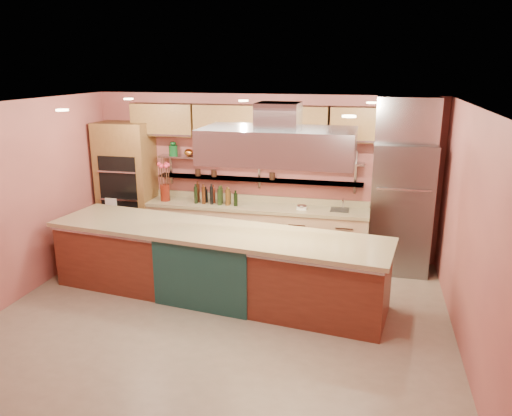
% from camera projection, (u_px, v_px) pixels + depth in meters
% --- Properties ---
extents(floor, '(6.00, 5.00, 0.02)m').
position_uv_depth(floor, '(223.00, 314.00, 6.79)').
color(floor, gray).
rests_on(floor, ground).
extents(ceiling, '(6.00, 5.00, 0.02)m').
position_uv_depth(ceiling, '(218.00, 105.00, 6.02)').
color(ceiling, black).
rests_on(ceiling, wall_back).
extents(wall_back, '(6.00, 0.04, 2.80)m').
position_uv_depth(wall_back, '(262.00, 175.00, 8.75)').
color(wall_back, '#AF5A53').
rests_on(wall_back, floor).
extents(wall_front, '(6.00, 0.04, 2.80)m').
position_uv_depth(wall_front, '(131.00, 301.00, 4.07)').
color(wall_front, '#AF5A53').
rests_on(wall_front, floor).
extents(wall_left, '(0.04, 5.00, 2.80)m').
position_uv_depth(wall_left, '(18.00, 202.00, 7.06)').
color(wall_left, '#AF5A53').
rests_on(wall_left, floor).
extents(wall_right, '(0.04, 5.00, 2.80)m').
position_uv_depth(wall_right, '(470.00, 232.00, 5.75)').
color(wall_right, '#AF5A53').
rests_on(wall_right, floor).
extents(oven_stack, '(0.95, 0.64, 2.30)m').
position_uv_depth(oven_stack, '(127.00, 186.00, 9.05)').
color(oven_stack, brown).
rests_on(oven_stack, floor).
extents(refrigerator, '(0.95, 0.72, 2.10)m').
position_uv_depth(refrigerator, '(401.00, 208.00, 7.99)').
color(refrigerator, slate).
rests_on(refrigerator, floor).
extents(back_counter, '(3.84, 0.64, 0.93)m').
position_uv_depth(back_counter, '(256.00, 231.00, 8.73)').
color(back_counter, tan).
rests_on(back_counter, floor).
extents(wall_shelf_lower, '(3.60, 0.26, 0.03)m').
position_uv_depth(wall_shelf_lower, '(258.00, 180.00, 8.65)').
color(wall_shelf_lower, '#A5A8AC').
rests_on(wall_shelf_lower, wall_back).
extents(wall_shelf_upper, '(3.60, 0.26, 0.03)m').
position_uv_depth(wall_shelf_upper, '(258.00, 160.00, 8.56)').
color(wall_shelf_upper, '#A5A8AC').
rests_on(wall_shelf_upper, wall_back).
extents(upper_cabinets, '(4.60, 0.36, 0.55)m').
position_uv_depth(upper_cabinets, '(260.00, 122.00, 8.32)').
color(upper_cabinets, brown).
rests_on(upper_cabinets, wall_back).
extents(range_hood, '(2.00, 1.00, 0.45)m').
position_uv_depth(range_hood, '(278.00, 145.00, 6.52)').
color(range_hood, '#A5A8AC').
rests_on(range_hood, ceiling).
extents(ceiling_downlights, '(4.00, 2.80, 0.02)m').
position_uv_depth(ceiling_downlights, '(223.00, 106.00, 6.22)').
color(ceiling_downlights, '#FFE5A5').
rests_on(ceiling_downlights, ceiling).
extents(island, '(4.95, 1.68, 1.01)m').
position_uv_depth(island, '(215.00, 263.00, 7.20)').
color(island, maroon).
rests_on(island, floor).
extents(flower_vase, '(0.21, 0.21, 0.29)m').
position_uv_depth(flower_vase, '(165.00, 193.00, 8.88)').
color(flower_vase, maroon).
rests_on(flower_vase, back_counter).
extents(oil_bottle_cluster, '(0.87, 0.52, 0.27)m').
position_uv_depth(oil_bottle_cluster, '(216.00, 196.00, 8.68)').
color(oil_bottle_cluster, black).
rests_on(oil_bottle_cluster, back_counter).
extents(kitchen_scale, '(0.17, 0.13, 0.09)m').
position_uv_depth(kitchen_scale, '(302.00, 207.00, 8.37)').
color(kitchen_scale, white).
rests_on(kitchen_scale, back_counter).
extents(bar_faucet, '(0.03, 0.03, 0.20)m').
position_uv_depth(bar_faucet, '(343.00, 204.00, 8.30)').
color(bar_faucet, silver).
rests_on(bar_faucet, back_counter).
extents(copper_kettle, '(0.21, 0.21, 0.13)m').
position_uv_depth(copper_kettle, '(189.00, 152.00, 8.81)').
color(copper_kettle, orange).
rests_on(copper_kettle, wall_shelf_upper).
extents(green_canister, '(0.18, 0.18, 0.16)m').
position_uv_depth(green_canister, '(235.00, 153.00, 8.62)').
color(green_canister, '#0F491D').
rests_on(green_canister, wall_shelf_upper).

